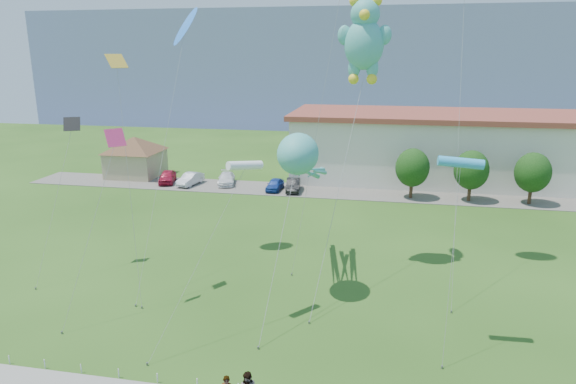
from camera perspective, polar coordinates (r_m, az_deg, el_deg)
The scene contains 21 objects.
ground at distance 26.83m, azimuth -6.87°, elevation -19.41°, with size 160.00×160.00×0.00m, color #274A15.
parking_strip at distance 58.39m, azimuth 3.58°, elevation 0.10°, with size 70.00×6.00×0.06m, color #59544C.
hill_ridge at distance 141.14m, azimuth 8.33°, elevation 13.93°, with size 160.00×50.00×25.00m, color gray.
pavilion at distance 67.76m, azimuth -16.63°, elevation 4.20°, with size 9.20×9.20×5.00m.
warehouse at distance 68.51m, azimuth 26.87°, elevation 4.25°, with size 61.00×15.00×8.20m.
tree_near at distance 56.26m, azimuth 13.66°, elevation 2.64°, with size 3.60×3.60×5.47m.
tree_mid at distance 56.88m, azimuth 19.70°, elevation 2.31°, with size 3.60×3.60×5.47m.
tree_far at distance 58.11m, azimuth 25.55°, elevation 1.96°, with size 3.60×3.60×5.47m.
parked_car_red at distance 63.45m, azimuth -13.25°, elevation 1.66°, with size 1.74×4.32×1.47m, color #A2142F.
parked_car_silver at distance 61.92m, azimuth -10.80°, elevation 1.44°, with size 1.49×4.27×1.41m, color silver.
parked_car_white at distance 61.60m, azimuth -6.86°, elevation 1.49°, with size 1.87×4.59×1.33m, color white.
parked_car_blue at distance 58.48m, azimuth -1.47°, elevation 0.84°, with size 1.53×3.80×1.30m, color #1B3D95.
parked_car_black at distance 58.05m, azimuth 0.58°, elevation 0.79°, with size 1.47×4.23×1.39m, color black.
octopus_kite at distance 32.79m, azimuth 1.52°, elevation 3.32°, with size 2.54×13.93×10.53m.
teddy_bear_kite at distance 36.39m, azimuth 8.48°, elevation 16.57°, with size 3.93×11.07×18.89m.
small_kite_blue at distance 39.04m, azimuth -11.50°, elevation 16.99°, with size 1.80×10.67×17.73m.
small_kite_black at distance 38.94m, azimuth -23.24°, elevation 5.21°, with size 1.46×5.54×10.83m.
small_kite_cyan at distance 26.69m, azimuth 18.63°, elevation 2.94°, with size 0.67×3.71×10.41m.
small_kite_white at distance 28.69m, azimuth -4.90°, elevation 2.78°, with size 3.88×7.33×9.57m.
small_kite_yellow at distance 32.72m, azimuth -18.19°, elevation 10.40°, with size 2.42×3.27×15.16m.
small_kite_pink at distance 31.44m, azimuth -19.20°, elevation 3.56°, with size 2.53×5.06×10.88m.
Camera 1 is at (7.15, -20.93, 15.18)m, focal length 32.00 mm.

